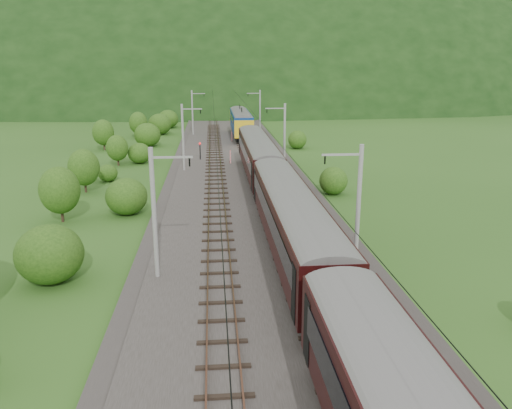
{
  "coord_description": "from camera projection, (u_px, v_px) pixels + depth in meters",
  "views": [
    {
      "loc": [
        -2.63,
        -28.76,
        12.91
      ],
      "look_at": [
        0.54,
        7.54,
        2.6
      ],
      "focal_mm": 35.0,
      "sensor_mm": 36.0,
      "label": 1
    }
  ],
  "objects": [
    {
      "name": "ground",
      "position": [
        258.0,
        277.0,
        31.3
      ],
      "size": [
        600.0,
        600.0,
        0.0
      ],
      "primitive_type": "plane",
      "color": "#2A5019",
      "rests_on": "ground"
    },
    {
      "name": "railbed",
      "position": [
        247.0,
        225.0,
        40.85
      ],
      "size": [
        14.0,
        220.0,
        0.3
      ],
      "primitive_type": "cube",
      "color": "#38332D",
      "rests_on": "ground"
    },
    {
      "name": "track_left",
      "position": [
        217.0,
        223.0,
        40.58
      ],
      "size": [
        2.4,
        220.0,
        0.27
      ],
      "color": "brown",
      "rests_on": "railbed"
    },
    {
      "name": "track_right",
      "position": [
        276.0,
        222.0,
        40.99
      ],
      "size": [
        2.4,
        220.0,
        0.27
      ],
      "color": "brown",
      "rests_on": "railbed"
    },
    {
      "name": "catenary_left",
      "position": [
        184.0,
        136.0,
        60.24
      ],
      "size": [
        2.54,
        192.28,
        8.0
      ],
      "color": "gray",
      "rests_on": "railbed"
    },
    {
      "name": "catenary_right",
      "position": [
        284.0,
        135.0,
        61.26
      ],
      "size": [
        2.54,
        192.28,
        8.0
      ],
      "color": "gray",
      "rests_on": "railbed"
    },
    {
      "name": "overhead_wires",
      "position": [
        246.0,
        141.0,
        38.95
      ],
      "size": [
        4.83,
        198.0,
        0.03
      ],
      "color": "black",
      "rests_on": "ground"
    },
    {
      "name": "mountain_main",
      "position": [
        216.0,
        87.0,
        280.53
      ],
      "size": [
        504.0,
        360.0,
        244.0
      ],
      "primitive_type": "ellipsoid",
      "color": "black",
      "rests_on": "ground"
    },
    {
      "name": "mountain_ridge",
      "position": [
        22.0,
        85.0,
        308.85
      ],
      "size": [
        336.0,
        280.0,
        132.0
      ],
      "primitive_type": "ellipsoid",
      "color": "black",
      "rests_on": "ground"
    },
    {
      "name": "train",
      "position": [
        338.0,
        294.0,
        20.7
      ],
      "size": [
        3.14,
        151.09,
        5.48
      ],
      "color": "black",
      "rests_on": "ground"
    },
    {
      "name": "hazard_post_near",
      "position": [
        230.0,
        157.0,
        65.24
      ],
      "size": [
        0.18,
        0.18,
        1.7
      ],
      "primitive_type": "cylinder",
      "color": "red",
      "rests_on": "railbed"
    },
    {
      "name": "hazard_post_far",
      "position": [
        232.0,
        136.0,
        84.14
      ],
      "size": [
        0.16,
        0.16,
        1.54
      ],
      "primitive_type": "cylinder",
      "color": "red",
      "rests_on": "railbed"
    },
    {
      "name": "signal",
      "position": [
        200.0,
        150.0,
        67.77
      ],
      "size": [
        0.26,
        0.26,
        2.31
      ],
      "color": "black",
      "rests_on": "railbed"
    },
    {
      "name": "vegetation_left",
      "position": [
        97.0,
        175.0,
        48.95
      ],
      "size": [
        12.58,
        144.72,
        6.88
      ],
      "color": "#234813",
      "rests_on": "ground"
    },
    {
      "name": "vegetation_right",
      "position": [
        351.0,
        184.0,
        50.24
      ],
      "size": [
        7.35,
        91.24,
        2.61
      ],
      "color": "#234813",
      "rests_on": "ground"
    }
  ]
}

